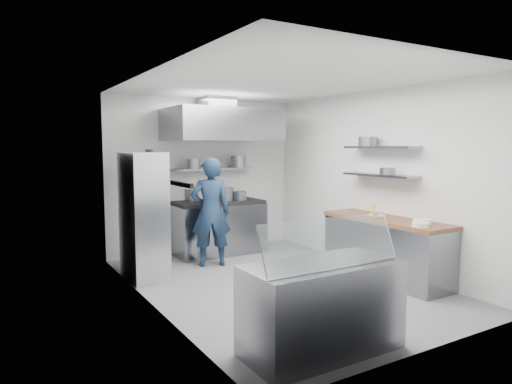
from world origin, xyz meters
TOP-DOWN VIEW (x-y plane):
  - floor at (0.00, 0.00)m, footprint 5.00×5.00m
  - ceiling at (0.00, 0.00)m, footprint 5.00×5.00m
  - wall_back at (0.00, 2.50)m, footprint 3.60×2.80m
  - wall_front at (0.00, -2.50)m, footprint 3.60×2.80m
  - wall_left at (-1.80, 0.00)m, footprint 2.80×5.00m
  - wall_right at (1.80, 0.00)m, footprint 2.80×5.00m
  - gas_range at (0.10, 2.10)m, footprint 1.60×0.80m
  - cooktop at (0.10, 2.10)m, footprint 1.57×0.78m
  - stock_pot_left at (-0.26, 2.46)m, footprint 0.25×0.25m
  - stock_pot_mid at (0.21, 2.04)m, footprint 0.31×0.31m
  - stock_pot_right at (0.47, 1.98)m, footprint 0.26×0.26m
  - over_range_shelf at (0.10, 2.34)m, footprint 1.60×0.30m
  - shelf_pot_a at (-0.34, 2.17)m, footprint 0.25×0.25m
  - shelf_pot_b at (0.57, 2.21)m, footprint 0.27×0.27m
  - extractor_hood at (0.10, 1.93)m, footprint 1.90×1.15m
  - hood_duct at (0.10, 2.15)m, footprint 0.55×0.55m
  - red_firebox at (-1.25, 2.44)m, footprint 0.22×0.10m
  - chef at (-0.38, 1.38)m, footprint 0.74×0.61m
  - wire_rack at (-1.53, 1.24)m, footprint 0.50×0.90m
  - rack_bin_a at (-1.53, 1.07)m, footprint 0.17×0.21m
  - rack_bin_b at (-1.53, 1.32)m, footprint 0.15×0.20m
  - rack_jar at (-1.48, 1.03)m, footprint 0.12×0.12m
  - knife_strip at (-1.78, -0.90)m, footprint 0.04×0.55m
  - prep_counter_base at (1.48, -0.60)m, footprint 0.62×2.00m
  - prep_counter_top at (1.48, -0.60)m, footprint 0.65×2.04m
  - plate_stack_a at (1.30, -1.35)m, footprint 0.22×0.22m
  - plate_stack_b at (1.52, -1.20)m, footprint 0.24×0.24m
  - copper_pan at (1.39, -0.48)m, footprint 0.16×0.16m
  - squeeze_bottle at (1.48, -0.33)m, footprint 0.05×0.05m
  - mixing_bowl at (1.29, -0.57)m, footprint 0.28×0.28m
  - wall_shelf_lower at (1.64, -0.30)m, footprint 0.30×1.30m
  - wall_shelf_upper at (1.64, -0.30)m, footprint 0.30×1.30m
  - shelf_pot_c at (1.57, -0.52)m, footprint 0.23×0.23m
  - shelf_pot_d at (1.63, -0.04)m, footprint 0.28×0.28m
  - display_case at (-0.83, -2.00)m, footprint 1.50×0.70m
  - display_glass at (-0.83, -2.12)m, footprint 1.47×0.19m

SIDE VIEW (x-z plane):
  - floor at x=0.00m, z-range 0.00..0.00m
  - prep_counter_base at x=1.48m, z-range 0.00..0.84m
  - display_case at x=-0.83m, z-range 0.00..0.85m
  - gas_range at x=0.10m, z-range 0.00..0.90m
  - rack_bin_a at x=-1.53m, z-range 0.70..0.90m
  - prep_counter_top at x=1.48m, z-range 0.84..0.90m
  - chef at x=-0.38m, z-range 0.00..1.76m
  - wire_rack at x=-1.53m, z-range 0.00..1.85m
  - mixing_bowl at x=1.29m, z-range 0.90..0.95m
  - cooktop at x=0.10m, z-range 0.90..0.96m
  - plate_stack_a at x=1.30m, z-range 0.90..0.96m
  - plate_stack_b at x=1.52m, z-range 0.90..0.96m
  - copper_pan at x=1.39m, z-range 0.90..0.96m
  - squeeze_bottle at x=1.48m, z-range 0.90..1.08m
  - stock_pot_right at x=0.47m, z-range 0.96..1.12m
  - stock_pot_left at x=-0.26m, z-range 0.96..1.16m
  - display_glass at x=-0.83m, z-range 0.86..1.28m
  - stock_pot_mid at x=0.21m, z-range 0.96..1.20m
  - rack_bin_b at x=-1.53m, z-range 1.21..1.39m
  - wall_back at x=0.00m, z-range 1.39..1.41m
  - wall_front at x=0.00m, z-range 1.39..1.41m
  - wall_left at x=-1.80m, z-range 1.39..1.41m
  - wall_right at x=1.80m, z-range 1.39..1.41m
  - red_firebox at x=-1.25m, z-range 1.29..1.55m
  - wall_shelf_lower at x=1.64m, z-range 1.48..1.52m
  - over_range_shelf at x=0.10m, z-range 1.50..1.54m
  - knife_strip at x=-1.78m, z-range 1.53..1.57m
  - shelf_pot_c at x=1.57m, z-range 1.52..1.62m
  - shelf_pot_a at x=-0.34m, z-range 1.54..1.72m
  - shelf_pot_b at x=0.57m, z-range 1.54..1.76m
  - rack_jar at x=-1.48m, z-range 1.71..1.89m
  - wall_shelf_upper at x=1.64m, z-range 1.90..1.94m
  - shelf_pot_d at x=1.63m, z-range 1.94..2.08m
  - extractor_hood at x=0.10m, z-range 2.02..2.57m
  - hood_duct at x=0.10m, z-range 2.56..2.80m
  - ceiling at x=0.00m, z-range 2.80..2.80m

